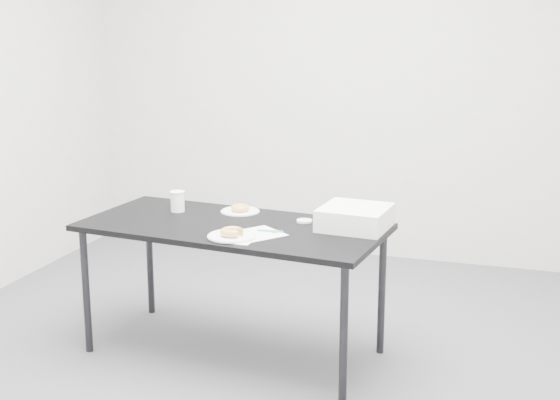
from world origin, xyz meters
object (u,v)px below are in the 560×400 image
(donut_near, at_px, (232,232))
(bakery_box, at_px, (355,217))
(scorecard, at_px, (253,235))
(plate_near, at_px, (232,236))
(pen, at_px, (270,231))
(coffee_cup, at_px, (177,201))
(table, at_px, (233,234))
(plate_far, at_px, (240,211))
(donut_far, at_px, (240,208))

(donut_near, xyz_separation_m, bakery_box, (0.54, 0.36, 0.03))
(scorecard, height_order, plate_near, plate_near)
(scorecard, xyz_separation_m, plate_near, (-0.08, -0.08, 0.01))
(pen, relative_size, donut_near, 1.16)
(coffee_cup, height_order, bakery_box, coffee_cup)
(scorecard, relative_size, plate_near, 1.17)
(coffee_cup, bearing_deg, pen, -21.10)
(plate_near, bearing_deg, table, 110.54)
(pen, bearing_deg, bakery_box, 22.66)
(plate_near, height_order, plate_far, plate_near)
(bakery_box, bearing_deg, coffee_cup, -176.85)
(plate_far, bearing_deg, plate_near, -73.76)
(scorecard, relative_size, pen, 2.15)
(table, xyz_separation_m, donut_far, (-0.06, 0.26, 0.08))
(scorecard, bearing_deg, table, 175.14)
(plate_far, bearing_deg, coffee_cup, -164.16)
(pen, distance_m, plate_far, 0.45)
(donut_near, relative_size, coffee_cup, 0.99)
(table, distance_m, bakery_box, 0.65)
(plate_far, relative_size, donut_far, 2.13)
(plate_near, bearing_deg, scorecard, 42.91)
(donut_far, bearing_deg, table, -77.74)
(pen, bearing_deg, donut_near, -140.46)
(pen, xyz_separation_m, coffee_cup, (-0.63, 0.24, 0.05))
(scorecard, bearing_deg, donut_near, -99.60)
(plate_far, bearing_deg, pen, -49.20)
(plate_near, bearing_deg, plate_far, 106.24)
(donut_near, bearing_deg, plate_far, 106.24)
(donut_far, bearing_deg, coffee_cup, -164.16)
(pen, xyz_separation_m, donut_near, (-0.15, -0.15, 0.02))
(table, xyz_separation_m, pen, (0.24, -0.08, 0.06))
(pen, bearing_deg, donut_far, 125.29)
(donut_far, bearing_deg, bakery_box, -10.73)
(pen, bearing_deg, plate_near, -140.46)
(plate_near, relative_size, coffee_cup, 2.12)
(table, bearing_deg, donut_near, -63.77)
(plate_near, bearing_deg, donut_far, 106.24)
(plate_far, bearing_deg, donut_far, 0.00)
(pen, bearing_deg, coffee_cup, 153.39)
(scorecard, relative_size, plate_far, 1.32)
(plate_far, distance_m, coffee_cup, 0.35)
(table, distance_m, pen, 0.26)
(donut_far, bearing_deg, plate_far, 0.00)
(table, bearing_deg, plate_far, 107.95)
(plate_far, bearing_deg, scorecard, -61.42)
(coffee_cup, bearing_deg, table, -22.51)
(pen, distance_m, plate_near, 0.21)
(table, relative_size, pen, 12.40)
(donut_near, bearing_deg, scorecard, 42.91)
(table, height_order, plate_far, plate_far)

